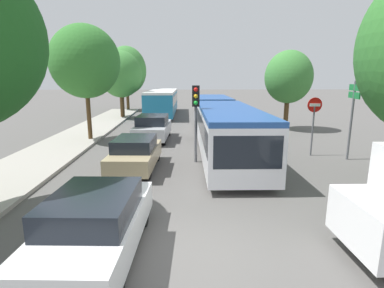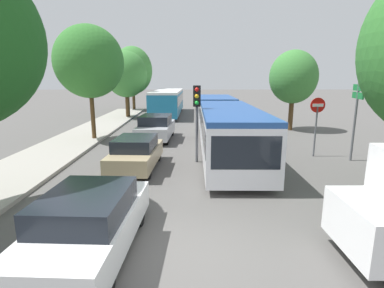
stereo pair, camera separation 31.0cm
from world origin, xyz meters
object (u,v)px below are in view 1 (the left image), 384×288
city_bus_rear (163,101)px  queued_car_silver (153,127)px  queued_car_tan (136,153)px  tree_left_distant (127,70)px  queued_car_white (96,224)px  no_entry_sign (314,117)px  articulated_bus (219,120)px  traffic_light (196,107)px  tree_left_mid (85,64)px  tree_right_mid (289,78)px  direction_sign_post (353,104)px  tree_left_far (121,76)px

city_bus_rear → queued_car_silver: size_ratio=2.61×
queued_car_tan → tree_left_distant: 24.63m
queued_car_white → no_entry_sign: bearing=-41.7°
queued_car_tan → queued_car_white: bearing=-176.2°
tree_left_distant → city_bus_rear: bearing=-46.9°
articulated_bus → traffic_light: 4.25m
articulated_bus → queued_car_tan: bearing=-39.0°
tree_left_mid → city_bus_rear: bearing=74.5°
queued_car_silver → tree_left_distant: tree_left_distant is taller
no_entry_sign → tree_right_mid: size_ratio=0.50×
direction_sign_post → tree_left_distant: (-13.86, 22.76, 2.07)m
tree_left_distant → tree_right_mid: 20.09m
tree_left_far → tree_left_distant: tree_left_distant is taller
traffic_light → tree_left_far: tree_left_far is taller
traffic_light → tree_right_mid: size_ratio=0.60×
tree_left_distant → tree_right_mid: (13.93, -14.45, -0.93)m
queued_car_white → no_entry_sign: no_entry_sign is taller
city_bus_rear → queued_car_silver: (0.07, -13.16, -0.68)m
no_entry_sign → queued_car_white: bearing=-45.1°
queued_car_tan → tree_left_far: tree_left_far is taller
articulated_bus → traffic_light: traffic_light is taller
city_bus_rear → direction_sign_post: 20.46m
no_entry_sign → tree_left_distant: 25.42m
direction_sign_post → tree_left_distant: tree_left_distant is taller
queued_car_silver → tree_left_mid: size_ratio=0.67×
city_bus_rear → tree_right_mid: 13.86m
queued_car_white → tree_left_distant: bearing=11.5°
no_entry_sign → tree_left_distant: size_ratio=0.38×
queued_car_tan → tree_left_distant: tree_left_distant is taller
tree_left_distant → direction_sign_post: bearing=-58.7°
traffic_light → articulated_bus: bearing=162.2°
traffic_light → direction_sign_post: (7.09, 0.16, 0.05)m
articulated_bus → tree_right_mid: size_ratio=2.87×
queued_car_silver → tree_left_far: bearing=22.9°
queued_car_white → queued_car_tan: (-0.05, 6.20, -0.03)m
tree_left_mid → traffic_light: bearing=-39.0°
queued_car_white → queued_car_tan: queued_car_white is taller
queued_car_tan → articulated_bus: bearing=-37.0°
direction_sign_post → tree_left_mid: 14.17m
articulated_bus → tree_right_mid: tree_right_mid is taller
tree_left_mid → tree_left_distant: size_ratio=0.91×
tree_left_mid → tree_left_distant: 18.00m
queued_car_white → tree_left_mid: tree_left_mid is taller
queued_car_tan → no_entry_sign: (8.23, 1.97, 1.19)m
queued_car_silver → direction_sign_post: 10.78m
city_bus_rear → queued_car_tan: 19.28m
no_entry_sign → tree_right_mid: (1.45, 7.52, 1.82)m
city_bus_rear → tree_left_distant: tree_left_distant is taller
direction_sign_post → tree_right_mid: bearing=-77.6°
city_bus_rear → tree_left_mid: 14.15m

